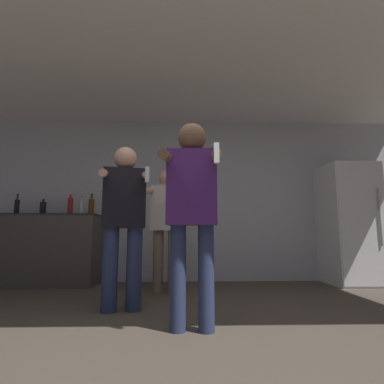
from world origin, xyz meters
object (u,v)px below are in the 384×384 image
refrigerator (349,224)px  person_man_side (124,217)px  person_spectator_back (166,221)px  bottle_red_label (17,206)px  bottle_short_whiskey (82,207)px  bottle_clear_vodka (91,206)px  bottle_tall_gin (70,206)px  person_woman_foreground (192,203)px  bottle_green_wine (43,208)px

refrigerator → person_man_side: (-3.01, -1.43, 0.01)m
person_man_side → person_spectator_back: person_man_side is taller
bottle_red_label → bottle_short_whiskey: bottle_red_label is taller
refrigerator → bottle_clear_vodka: size_ratio=5.57×
refrigerator → bottle_tall_gin: size_ratio=5.58×
bottle_clear_vodka → person_woman_foreground: bearing=-56.0°
bottle_green_wine → bottle_clear_vodka: bottle_clear_vodka is taller
bottle_short_whiskey → refrigerator: bearing=-0.8°
refrigerator → person_woman_foreground: bearing=-139.3°
person_man_side → bottle_clear_vodka: bearing=117.5°
person_woman_foreground → person_spectator_back: bearing=100.9°
bottle_green_wine → person_man_side: (1.47, -1.48, -0.22)m
bottle_tall_gin → person_woman_foreground: size_ratio=0.19×
bottle_tall_gin → person_spectator_back: size_ratio=0.20×
bottle_green_wine → person_spectator_back: person_spectator_back is taller
person_spectator_back → refrigerator: bearing=11.4°
bottle_green_wine → person_woman_foreground: (2.11, -2.09, -0.14)m
refrigerator → person_spectator_back: bearing=-168.6°
refrigerator → person_man_side: bearing=-154.6°
bottle_red_label → person_spectator_back: (2.20, -0.59, -0.23)m
bottle_clear_vodka → person_man_side: size_ratio=0.20×
bottle_tall_gin → person_woman_foreground: person_woman_foreground is taller
bottle_clear_vodka → bottle_tall_gin: bearing=180.0°
bottle_clear_vodka → person_spectator_back: person_spectator_back is taller
refrigerator → bottle_clear_vodka: bearing=179.2°
person_woman_foreground → person_man_side: size_ratio=1.01×
bottle_clear_vodka → person_man_side: (0.77, -1.48, -0.24)m
person_man_side → bottle_green_wine: bearing=134.7°
bottle_short_whiskey → person_spectator_back: 1.42m
bottle_tall_gin → person_man_side: (1.08, -1.48, -0.25)m
refrigerator → person_spectator_back: size_ratio=1.13×
bottle_green_wine → person_man_side: 2.10m
bottle_green_wine → bottle_short_whiskey: size_ratio=0.93×
bottle_red_label → bottle_clear_vodka: size_ratio=0.98×
bottle_green_wine → person_woman_foreground: 2.98m
bottle_short_whiskey → bottle_clear_vodka: bottle_clear_vodka is taller
bottle_red_label → person_spectator_back: bearing=-15.0°
bottle_red_label → person_man_side: (1.84, -1.48, -0.24)m
bottle_green_wine → person_woman_foreground: person_woman_foreground is taller
bottle_red_label → person_spectator_back: person_spectator_back is taller
bottle_tall_gin → bottle_red_label: bearing=180.0°
bottle_tall_gin → bottle_short_whiskey: size_ratio=1.14×
bottle_red_label → bottle_tall_gin: bottle_tall_gin is taller
person_spectator_back → bottle_green_wine: bearing=162.0°
bottle_green_wine → person_spectator_back: size_ratio=0.16×
person_woman_foreground → bottle_tall_gin: bearing=129.4°
bottle_green_wine → person_woman_foreground: size_ratio=0.16×
refrigerator → bottle_tall_gin: 4.10m
person_woman_foreground → bottle_green_wine: bearing=135.2°
bottle_red_label → person_woman_foreground: 3.26m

